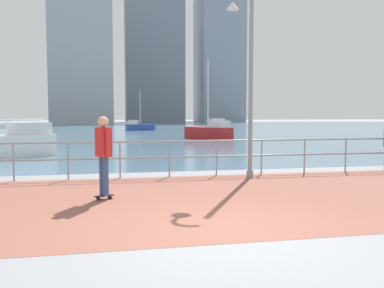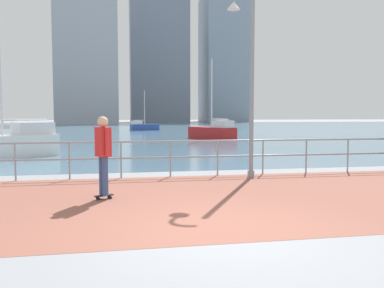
{
  "view_description": "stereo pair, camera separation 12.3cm",
  "coord_description": "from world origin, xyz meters",
  "px_view_note": "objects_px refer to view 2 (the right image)",
  "views": [
    {
      "loc": [
        -1.55,
        -5.68,
        1.77
      ],
      "look_at": [
        0.23,
        3.33,
        1.1
      ],
      "focal_mm": 37.07,
      "sensor_mm": 36.0,
      "label": 1
    },
    {
      "loc": [
        -1.43,
        -5.71,
        1.77
      ],
      "look_at": [
        0.23,
        3.33,
        1.1
      ],
      "focal_mm": 37.07,
      "sensor_mm": 36.0,
      "label": 2
    }
  ],
  "objects_px": {
    "sailboat_yellow": "(7,144)",
    "sailboat_gray": "(144,127)",
    "sailboat_red": "(213,132)",
    "skateboarder": "(103,150)",
    "lamppost": "(247,68)"
  },
  "relations": [
    {
      "from": "lamppost",
      "to": "sailboat_red",
      "type": "distance_m",
      "value": 18.06
    },
    {
      "from": "sailboat_yellow",
      "to": "sailboat_gray",
      "type": "bearing_deg",
      "value": 75.79
    },
    {
      "from": "skateboarder",
      "to": "sailboat_gray",
      "type": "height_order",
      "value": "sailboat_gray"
    },
    {
      "from": "sailboat_yellow",
      "to": "sailboat_gray",
      "type": "xyz_separation_m",
      "value": [
        7.44,
        29.38,
        -0.14
      ]
    },
    {
      "from": "lamppost",
      "to": "skateboarder",
      "type": "xyz_separation_m",
      "value": [
        -3.84,
        -2.22,
        -2.03
      ]
    },
    {
      "from": "lamppost",
      "to": "sailboat_gray",
      "type": "bearing_deg",
      "value": 91.07
    },
    {
      "from": "sailboat_yellow",
      "to": "sailboat_gray",
      "type": "height_order",
      "value": "sailboat_yellow"
    },
    {
      "from": "skateboarder",
      "to": "sailboat_yellow",
      "type": "height_order",
      "value": "sailboat_yellow"
    },
    {
      "from": "sailboat_gray",
      "to": "sailboat_red",
      "type": "height_order",
      "value": "sailboat_red"
    },
    {
      "from": "lamppost",
      "to": "skateboarder",
      "type": "distance_m",
      "value": 4.88
    },
    {
      "from": "skateboarder",
      "to": "sailboat_red",
      "type": "relative_size",
      "value": 0.3
    },
    {
      "from": "lamppost",
      "to": "sailboat_yellow",
      "type": "xyz_separation_m",
      "value": [
        -8.11,
        6.84,
        -2.49
      ]
    },
    {
      "from": "skateboarder",
      "to": "sailboat_gray",
      "type": "xyz_separation_m",
      "value": [
        3.17,
        38.45,
        -0.61
      ]
    },
    {
      "from": "skateboarder",
      "to": "sailboat_red",
      "type": "bearing_deg",
      "value": 70.33
    },
    {
      "from": "lamppost",
      "to": "sailboat_gray",
      "type": "height_order",
      "value": "lamppost"
    }
  ]
}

